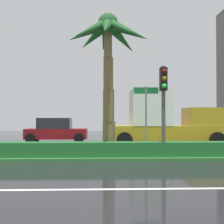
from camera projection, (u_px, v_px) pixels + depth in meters
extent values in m
cube|color=black|center=(102.00, 153.00, 13.82)|extent=(90.00, 42.00, 0.10)
cube|color=white|center=(101.00, 189.00, 6.82)|extent=(81.00, 0.14, 0.01)
cube|color=#2D6B33|center=(102.00, 154.00, 12.82)|extent=(85.50, 4.00, 0.15)
cube|color=#1E6028|center=(102.00, 149.00, 11.42)|extent=(76.50, 0.70, 0.60)
cylinder|color=brown|center=(109.00, 137.00, 12.40)|extent=(0.57, 0.57, 1.44)
cylinder|color=brown|center=(109.00, 106.00, 12.36)|extent=(0.51, 0.51, 1.44)
cylinder|color=brown|center=(108.00, 74.00, 12.32)|extent=(0.44, 0.44, 1.44)
cylinder|color=brown|center=(108.00, 41.00, 12.28)|extent=(0.37, 0.37, 1.44)
sphere|color=#205427|center=(108.00, 23.00, 12.30)|extent=(0.90, 0.90, 0.90)
cone|color=#205427|center=(128.00, 31.00, 12.22)|extent=(2.07, 0.79, 1.30)
cone|color=#205427|center=(121.00, 38.00, 12.85)|extent=(1.85, 1.70, 1.52)
cone|color=#205427|center=(105.00, 38.00, 13.17)|extent=(0.82, 2.07, 1.33)
cone|color=#205427|center=(94.00, 36.00, 12.90)|extent=(1.82, 1.82, 1.33)
cone|color=#205427|center=(88.00, 32.00, 12.37)|extent=(2.08, 0.79, 1.26)
cone|color=#205427|center=(92.00, 29.00, 11.75)|extent=(1.93, 1.65, 1.40)
cone|color=#205427|center=(106.00, 27.00, 11.42)|extent=(0.74, 2.04, 1.39)
cone|color=#205427|center=(120.00, 28.00, 11.60)|extent=(1.64, 1.94, 1.37)
cylinder|color=#4C4C47|center=(163.00, 111.00, 11.32)|extent=(0.16, 0.16, 3.77)
cube|color=black|center=(163.00, 79.00, 11.35)|extent=(0.28, 0.32, 0.96)
sphere|color=maroon|center=(164.00, 71.00, 11.18)|extent=(0.20, 0.20, 0.20)
sphere|color=#7F600F|center=(164.00, 79.00, 11.18)|extent=(0.20, 0.20, 0.20)
sphere|color=#1EEA3F|center=(164.00, 86.00, 11.17)|extent=(0.20, 0.20, 0.20)
cylinder|color=slate|center=(146.00, 120.00, 12.09)|extent=(0.08, 0.08, 3.00)
cube|color=#146B2D|center=(146.00, 91.00, 12.12)|extent=(1.10, 0.03, 0.28)
cube|color=maroon|center=(57.00, 134.00, 19.55)|extent=(4.30, 1.76, 0.72)
cube|color=#1E2328|center=(55.00, 123.00, 19.56)|extent=(2.30, 1.58, 0.76)
cylinder|color=black|center=(81.00, 136.00, 20.50)|extent=(0.68, 0.22, 0.68)
cylinder|color=black|center=(79.00, 138.00, 18.70)|extent=(0.68, 0.22, 0.68)
cylinder|color=black|center=(37.00, 136.00, 20.40)|extent=(0.68, 0.22, 0.68)
cylinder|color=black|center=(30.00, 138.00, 18.60)|extent=(0.68, 0.22, 0.68)
cube|color=#B28C1E|center=(166.00, 133.00, 17.02)|extent=(6.40, 2.30, 0.90)
cube|color=#B28C1E|center=(201.00, 117.00, 17.11)|extent=(1.90, 2.21, 1.10)
cube|color=silver|center=(150.00, 108.00, 17.01)|extent=(2.30, 2.35, 2.20)
cylinder|color=black|center=(202.00, 137.00, 18.27)|extent=(0.92, 0.30, 0.92)
cylinder|color=black|center=(217.00, 140.00, 15.93)|extent=(0.92, 0.30, 0.92)
cylinder|color=black|center=(122.00, 137.00, 18.10)|extent=(0.92, 0.30, 0.92)
cylinder|color=black|center=(125.00, 140.00, 15.76)|extent=(0.92, 0.30, 0.92)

